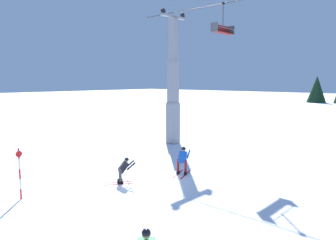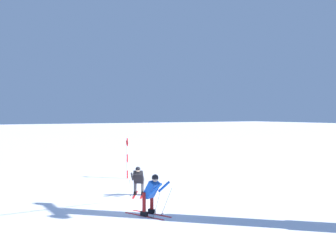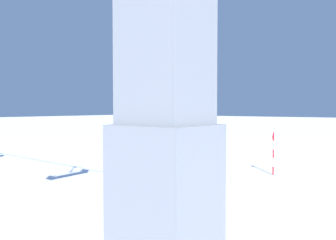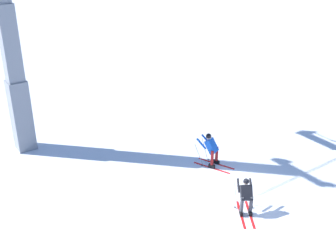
# 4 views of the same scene
# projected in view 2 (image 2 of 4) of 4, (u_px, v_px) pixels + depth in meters

# --- Properties ---
(ground_plane) EXTENTS (260.00, 260.00, 0.00)m
(ground_plane) POSITION_uv_depth(u_px,v_px,m) (141.00, 198.00, 17.14)
(ground_plane) COLOR white
(skier_carving_main) EXTENTS (1.36, 1.66, 1.46)m
(skier_carving_main) POSITION_uv_depth(u_px,v_px,m) (138.00, 179.00, 17.60)
(skier_carving_main) COLOR red
(skier_carving_main) RESTS_ON ground_plane
(trail_marker_pole) EXTENTS (0.07, 0.28, 2.29)m
(trail_marker_pole) POSITION_uv_depth(u_px,v_px,m) (127.00, 157.00, 22.30)
(trail_marker_pole) COLOR red
(trail_marker_pole) RESTS_ON ground_plane
(skier_distant_uphill) EXTENTS (1.22, 1.84, 1.65)m
(skier_distant_uphill) POSITION_uv_depth(u_px,v_px,m) (152.00, 192.00, 14.14)
(skier_distant_uphill) COLOR red
(skier_distant_uphill) RESTS_ON ground_plane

